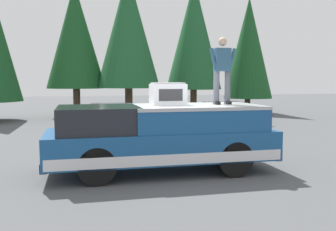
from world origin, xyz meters
name	(u,v)px	position (x,y,z in m)	size (l,w,h in m)	color
ground_plane	(179,171)	(0.00, 0.00, 0.00)	(90.00, 90.00, 0.00)	#4C4F51
pickup_truck	(161,137)	(0.09, 0.45, 0.87)	(2.01, 5.54, 1.65)	navy
compressor_unit	(168,94)	(0.26, 0.23, 1.93)	(0.65, 0.84, 0.56)	silver
person_on_truck_bed	(222,69)	(0.15, -1.16, 2.55)	(0.29, 0.72, 1.69)	#4C515B
parked_car_maroon	(223,114)	(8.78, -4.61, 0.58)	(1.64, 4.10, 1.16)	maroon
parked_car_white	(109,115)	(9.10, 1.02, 0.58)	(1.64, 4.10, 1.16)	white
conifer_far_left	(249,48)	(14.87, -8.80, 4.39)	(3.26, 3.26, 7.77)	#4C3826
conifer_left	(194,35)	(14.88, -4.94, 5.17)	(3.61, 3.61, 8.72)	#4C3826
conifer_center_left	(128,30)	(14.32, -0.59, 5.28)	(3.86, 3.86, 8.82)	#4C3826
conifer_center_right	(75,36)	(14.98, 2.55, 4.91)	(3.56, 3.56, 8.10)	#4C3826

